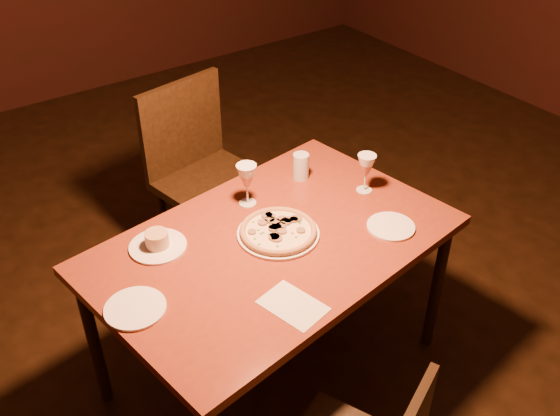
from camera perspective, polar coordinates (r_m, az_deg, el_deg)
floor at (r=2.74m, az=5.14°, el=-16.60°), size 7.00×7.00×0.00m
dining_table at (r=2.36m, az=-0.63°, el=-4.18°), size 1.44×1.04×0.71m
chair_far at (r=3.06m, az=-7.02°, el=3.37°), size 0.54×0.54×0.97m
pizza_plate at (r=2.34m, az=-0.16°, el=-2.13°), size 0.31×0.31×0.03m
ramekin_saucer at (r=2.32m, az=-11.15°, el=-3.14°), size 0.21×0.21×0.07m
wine_glass_far at (r=2.47m, az=-3.04°, el=2.14°), size 0.08×0.08×0.18m
wine_glass_right at (r=2.57m, az=7.83°, el=3.18°), size 0.08×0.08×0.17m
water_tumbler at (r=2.65m, az=1.92°, el=3.84°), size 0.07×0.07×0.11m
side_plate_left at (r=2.10m, az=-13.10°, el=-8.93°), size 0.20×0.20×0.01m
side_plate_near at (r=2.42m, az=10.10°, el=-1.68°), size 0.18×0.18×0.01m
menu_card at (r=2.06m, az=1.19°, el=-8.89°), size 0.19×0.24×0.00m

